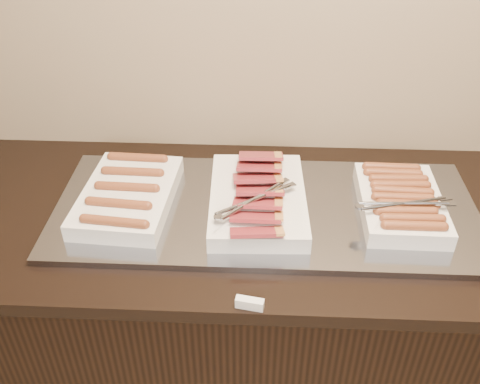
# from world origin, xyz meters

# --- Properties ---
(counter) EXTENTS (2.06, 0.76, 0.90)m
(counter) POSITION_xyz_m (0.00, 2.13, 0.45)
(counter) COLOR black
(counter) RESTS_ON ground
(warming_tray) EXTENTS (1.20, 0.50, 0.02)m
(warming_tray) POSITION_xyz_m (0.00, 2.13, 0.91)
(warming_tray) COLOR gray
(warming_tray) RESTS_ON counter
(dish_left) EXTENTS (0.27, 0.38, 0.07)m
(dish_left) POSITION_xyz_m (-0.39, 2.13, 0.95)
(dish_left) COLOR white
(dish_left) RESTS_ON warming_tray
(dish_center) EXTENTS (0.28, 0.42, 0.09)m
(dish_center) POSITION_xyz_m (-0.02, 2.13, 0.95)
(dish_center) COLOR white
(dish_center) RESTS_ON warming_tray
(dish_right) EXTENTS (0.27, 0.34, 0.08)m
(dish_right) POSITION_xyz_m (0.38, 2.13, 0.95)
(dish_right) COLOR white
(dish_right) RESTS_ON warming_tray
(label_holder) EXTENTS (0.07, 0.03, 0.03)m
(label_holder) POSITION_xyz_m (-0.03, 1.77, 0.91)
(label_holder) COLOR white
(label_holder) RESTS_ON counter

